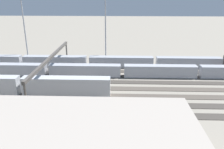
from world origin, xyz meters
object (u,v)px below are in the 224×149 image
(light_mast_2, at_px, (105,17))
(train_on_track_5, at_px, (21,86))
(signal_gantry, at_px, (51,59))
(light_mast_0, at_px, (23,19))
(train_on_track_0, at_px, (84,61))
(train_on_track_2, at_px, (122,71))

(light_mast_2, bearing_deg, train_on_track_5, 53.12)
(light_mast_2, relative_size, signal_gantry, 0.70)
(light_mast_0, height_order, signal_gantry, light_mast_0)
(train_on_track_0, xyz_separation_m, light_mast_0, (21.88, -3.17, 14.67))
(light_mast_2, xyz_separation_m, signal_gantry, (14.48, 20.23, -9.98))
(train_on_track_2, relative_size, light_mast_0, 3.66)
(train_on_track_0, relative_size, light_mast_2, 4.98)
(train_on_track_5, relative_size, train_on_track_0, 0.34)
(light_mast_2, bearing_deg, signal_gantry, 54.40)
(signal_gantry, bearing_deg, light_mast_0, -53.80)
(train_on_track_5, xyz_separation_m, train_on_track_2, (-26.90, -15.00, -0.60))
(train_on_track_2, bearing_deg, train_on_track_0, -35.88)
(train_on_track_5, relative_size, light_mast_2, 1.69)
(train_on_track_5, distance_m, train_on_track_2, 30.81)
(light_mast_0, distance_m, light_mast_2, 29.63)
(train_on_track_0, distance_m, light_mast_2, 17.66)
(train_on_track_2, relative_size, light_mast_2, 3.43)
(train_on_track_5, relative_size, signal_gantry, 1.18)
(train_on_track_2, xyz_separation_m, light_mast_2, (6.10, -12.73, 15.69))
(train_on_track_0, height_order, light_mast_0, light_mast_0)
(light_mast_0, xyz_separation_m, light_mast_2, (-29.61, 0.45, 0.98))
(train_on_track_5, relative_size, train_on_track_2, 0.49)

